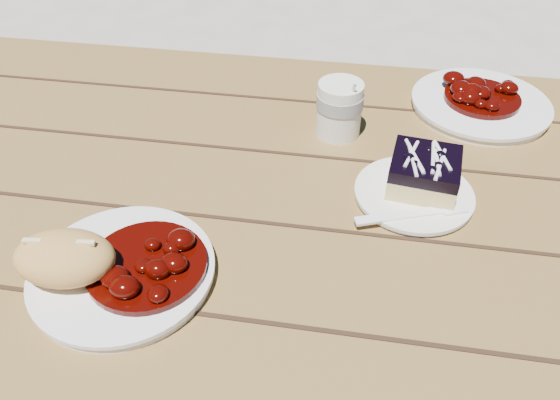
# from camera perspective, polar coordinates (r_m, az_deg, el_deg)

# --- Properties ---
(picnic_table) EXTENTS (2.00, 1.55, 0.75)m
(picnic_table) POSITION_cam_1_polar(r_m,az_deg,el_deg) (0.96, -14.08, -4.59)
(picnic_table) COLOR brown
(picnic_table) RESTS_ON ground
(main_plate) EXTENTS (0.22, 0.22, 0.02)m
(main_plate) POSITION_cam_1_polar(r_m,az_deg,el_deg) (0.69, -16.06, -7.33)
(main_plate) COLOR white
(main_plate) RESTS_ON picnic_table
(goulash_stew) EXTENTS (0.14, 0.14, 0.04)m
(goulash_stew) POSITION_cam_1_polar(r_m,az_deg,el_deg) (0.66, -13.97, -5.74)
(goulash_stew) COLOR #3A0502
(goulash_stew) RESTS_ON main_plate
(bread_roll) EXTENTS (0.13, 0.09, 0.06)m
(bread_roll) POSITION_cam_1_polar(r_m,az_deg,el_deg) (0.67, -21.57, -5.65)
(bread_roll) COLOR tan
(bread_roll) RESTS_ON main_plate
(dessert_plate) EXTENTS (0.16, 0.16, 0.01)m
(dessert_plate) POSITION_cam_1_polar(r_m,az_deg,el_deg) (0.79, 13.79, 0.53)
(dessert_plate) COLOR white
(dessert_plate) RESTS_ON picnic_table
(blueberry_cake) EXTENTS (0.10, 0.10, 0.05)m
(blueberry_cake) POSITION_cam_1_polar(r_m,az_deg,el_deg) (0.79, 14.83, 2.86)
(blueberry_cake) COLOR #E9D07F
(blueberry_cake) RESTS_ON dessert_plate
(fork_dessert) EXTENTS (0.16, 0.08, 0.00)m
(fork_dessert) POSITION_cam_1_polar(r_m,az_deg,el_deg) (0.75, 12.45, -1.58)
(fork_dessert) COLOR white
(fork_dessert) RESTS_ON dessert_plate
(coffee_cup) EXTENTS (0.07, 0.07, 0.09)m
(coffee_cup) POSITION_cam_1_polar(r_m,az_deg,el_deg) (0.88, 6.21, 9.42)
(coffee_cup) COLOR white
(coffee_cup) RESTS_ON picnic_table
(second_plate) EXTENTS (0.23, 0.23, 0.02)m
(second_plate) POSITION_cam_1_polar(r_m,az_deg,el_deg) (1.02, 20.17, 9.32)
(second_plate) COLOR white
(second_plate) RESTS_ON picnic_table
(second_stew) EXTENTS (0.13, 0.13, 0.04)m
(second_stew) POSITION_cam_1_polar(r_m,az_deg,el_deg) (1.01, 20.56, 10.70)
(second_stew) COLOR #3A0502
(second_stew) RESTS_ON second_plate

